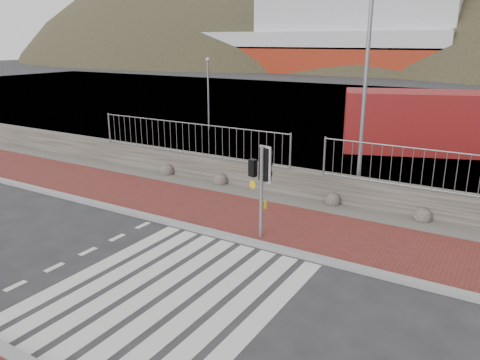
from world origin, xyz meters
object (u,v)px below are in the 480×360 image
Objects in this scene: streetlight at (371,69)px; shipping_container at (418,122)px; ferry at (316,38)px; traffic_signal_far at (261,173)px.

shipping_container is at bearing 69.01° from streetlight.
ferry is at bearing 93.43° from streetlight.
traffic_signal_far is 12.99m from shipping_container.
traffic_signal_far is at bearing -68.84° from ferry.
shipping_container is at bearing -80.77° from traffic_signal_far.
streetlight reaches higher than traffic_signal_far.
ferry reaches higher than streetlight.
streetlight is 8.66m from shipping_container.
streetlight is 1.12× the size of shipping_container.
ferry is 69.23m from traffic_signal_far.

